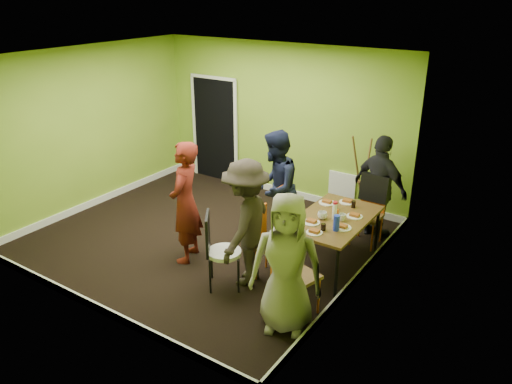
# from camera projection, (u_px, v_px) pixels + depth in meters

# --- Properties ---
(ground) EXTENTS (5.00, 5.00, 0.00)m
(ground) POSITION_uv_depth(u_px,v_px,m) (206.00, 238.00, 7.89)
(ground) COLOR black
(ground) RESTS_ON ground
(room_walls) EXTENTS (5.04, 4.54, 2.82)m
(room_walls) POSITION_uv_depth(u_px,v_px,m) (204.00, 178.00, 7.55)
(room_walls) COLOR olive
(room_walls) RESTS_ON ground
(dining_table) EXTENTS (0.90, 1.50, 0.75)m
(dining_table) POSITION_uv_depth(u_px,v_px,m) (334.00, 221.00, 6.86)
(dining_table) COLOR black
(dining_table) RESTS_ON ground
(chair_left_far) EXTENTS (0.41, 0.41, 0.98)m
(chair_left_far) POSITION_uv_depth(u_px,v_px,m) (289.00, 213.00, 7.46)
(chair_left_far) COLOR #D35B13
(chair_left_far) RESTS_ON ground
(chair_left_near) EXTENTS (0.47, 0.46, 0.98)m
(chair_left_near) POSITION_uv_depth(u_px,v_px,m) (267.00, 239.00, 6.68)
(chair_left_near) COLOR #D35B13
(chair_left_near) RESTS_ON ground
(chair_back_end) EXTENTS (0.44, 0.51, 1.06)m
(chair_back_end) POSITION_uv_depth(u_px,v_px,m) (373.00, 195.00, 7.57)
(chair_back_end) COLOR #D35B13
(chair_back_end) RESTS_ON ground
(chair_front_end) EXTENTS (0.55, 0.56, 1.09)m
(chair_front_end) POSITION_uv_depth(u_px,v_px,m) (292.00, 271.00, 5.81)
(chair_front_end) COLOR #D35B13
(chair_front_end) RESTS_ON ground
(chair_bentwood) EXTENTS (0.56, 0.56, 1.04)m
(chair_bentwood) POSITION_uv_depth(u_px,v_px,m) (218.00, 247.00, 6.43)
(chair_bentwood) COLOR black
(chair_bentwood) RESTS_ON ground
(easel) EXTENTS (0.60, 0.56, 1.49)m
(easel) POSITION_uv_depth(u_px,v_px,m) (368.00, 182.00, 8.12)
(easel) COLOR brown
(easel) RESTS_ON ground
(plate_near_left) EXTENTS (0.24, 0.24, 0.01)m
(plate_near_left) POSITION_uv_depth(u_px,v_px,m) (327.00, 203.00, 7.28)
(plate_near_left) COLOR white
(plate_near_left) RESTS_ON dining_table
(plate_near_right) EXTENTS (0.23, 0.23, 0.01)m
(plate_near_right) POSITION_uv_depth(u_px,v_px,m) (312.00, 222.00, 6.68)
(plate_near_right) COLOR white
(plate_near_right) RESTS_ON dining_table
(plate_far_back) EXTENTS (0.23, 0.23, 0.01)m
(plate_far_back) POSITION_uv_depth(u_px,v_px,m) (347.00, 202.00, 7.31)
(plate_far_back) COLOR white
(plate_far_back) RESTS_ON dining_table
(plate_far_front) EXTENTS (0.21, 0.21, 0.01)m
(plate_far_front) POSITION_uv_depth(u_px,v_px,m) (314.00, 233.00, 6.41)
(plate_far_front) COLOR white
(plate_far_front) RESTS_ON dining_table
(plate_wall_back) EXTENTS (0.22, 0.22, 0.01)m
(plate_wall_back) POSITION_uv_depth(u_px,v_px,m) (355.00, 216.00, 6.86)
(plate_wall_back) COLOR white
(plate_wall_back) RESTS_ON dining_table
(plate_wall_front) EXTENTS (0.24, 0.24, 0.01)m
(plate_wall_front) POSITION_uv_depth(u_px,v_px,m) (342.00, 228.00, 6.54)
(plate_wall_front) COLOR white
(plate_wall_front) RESTS_ON dining_table
(thermos) EXTENTS (0.06, 0.06, 0.23)m
(thermos) POSITION_uv_depth(u_px,v_px,m) (335.00, 211.00, 6.75)
(thermos) COLOR white
(thermos) RESTS_ON dining_table
(blue_bottle) EXTENTS (0.08, 0.08, 0.22)m
(blue_bottle) POSITION_uv_depth(u_px,v_px,m) (336.00, 223.00, 6.44)
(blue_bottle) COLOR #1B31CF
(blue_bottle) RESTS_ON dining_table
(orange_bottle) EXTENTS (0.03, 0.03, 0.07)m
(orange_bottle) POSITION_uv_depth(u_px,v_px,m) (337.00, 212.00, 6.93)
(orange_bottle) COLOR #D35B13
(orange_bottle) RESTS_ON dining_table
(glass_mid) EXTENTS (0.06, 0.06, 0.10)m
(glass_mid) POSITION_uv_depth(u_px,v_px,m) (335.00, 206.00, 7.07)
(glass_mid) COLOR black
(glass_mid) RESTS_ON dining_table
(glass_back) EXTENTS (0.06, 0.06, 0.10)m
(glass_back) POSITION_uv_depth(u_px,v_px,m) (353.00, 204.00, 7.13)
(glass_back) COLOR black
(glass_back) RESTS_ON dining_table
(glass_front) EXTENTS (0.07, 0.07, 0.09)m
(glass_front) POSITION_uv_depth(u_px,v_px,m) (323.00, 227.00, 6.47)
(glass_front) COLOR black
(glass_front) RESTS_ON dining_table
(cup_a) EXTENTS (0.13, 0.13, 0.10)m
(cup_a) POSITION_uv_depth(u_px,v_px,m) (322.00, 215.00, 6.78)
(cup_a) COLOR white
(cup_a) RESTS_ON dining_table
(cup_b) EXTENTS (0.10, 0.10, 0.09)m
(cup_b) POSITION_uv_depth(u_px,v_px,m) (342.00, 217.00, 6.74)
(cup_b) COLOR white
(cup_b) RESTS_ON dining_table
(person_standing) EXTENTS (0.62, 0.75, 1.77)m
(person_standing) POSITION_uv_depth(u_px,v_px,m) (185.00, 203.00, 6.97)
(person_standing) COLOR #5E1810
(person_standing) RESTS_ON ground
(person_left_far) EXTENTS (0.91, 1.02, 1.76)m
(person_left_far) POSITION_uv_depth(u_px,v_px,m) (275.00, 188.00, 7.50)
(person_left_far) COLOR black
(person_left_far) RESTS_ON ground
(person_left_near) EXTENTS (0.85, 1.21, 1.71)m
(person_left_near) POSITION_uv_depth(u_px,v_px,m) (246.00, 223.00, 6.44)
(person_left_near) COLOR black
(person_left_near) RESTS_ON ground
(person_back_end) EXTENTS (1.05, 0.70, 1.65)m
(person_back_end) POSITION_uv_depth(u_px,v_px,m) (380.00, 188.00, 7.64)
(person_back_end) COLOR black
(person_back_end) RESTS_ON ground
(person_front_end) EXTENTS (0.95, 0.78, 1.68)m
(person_front_end) POSITION_uv_depth(u_px,v_px,m) (287.00, 264.00, 5.53)
(person_front_end) COLOR gray
(person_front_end) RESTS_ON ground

